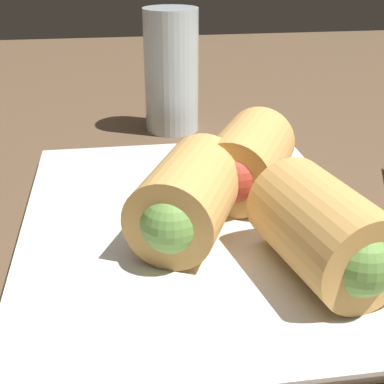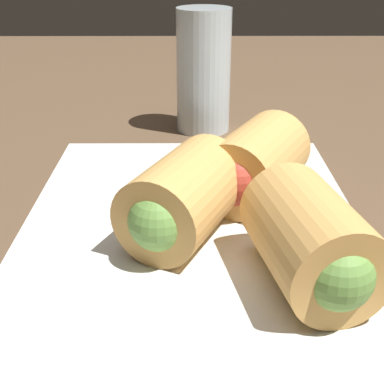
{
  "view_description": "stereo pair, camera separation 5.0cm",
  "coord_description": "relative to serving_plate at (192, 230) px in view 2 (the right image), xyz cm",
  "views": [
    {
      "loc": [
        -32.49,
        6.55,
        22.88
      ],
      "look_at": [
        1.96,
        1.41,
        5.92
      ],
      "focal_mm": 50.0,
      "sensor_mm": 36.0,
      "label": 1
    },
    {
      "loc": [
        -32.88,
        1.56,
        22.88
      ],
      "look_at": [
        1.96,
        1.41,
        5.92
      ],
      "focal_mm": 50.0,
      "sensor_mm": 36.0,
      "label": 2
    }
  ],
  "objects": [
    {
      "name": "serving_plate",
      "position": [
        0.0,
        0.0,
        0.0
      ],
      "size": [
        32.73,
        24.95,
        1.5
      ],
      "color": "silver",
      "rests_on": "table_surface"
    },
    {
      "name": "roll_back_left",
      "position": [
        -8.23,
        -7.09,
        3.77
      ],
      "size": [
        10.72,
        7.74,
        6.06
      ],
      "color": "#DBA356",
      "rests_on": "serving_plate"
    },
    {
      "name": "roll_front_left",
      "position": [
        -2.52,
        0.8,
        3.77
      ],
      "size": [
        10.92,
        9.39,
        6.06
      ],
      "color": "#DBA356",
      "rests_on": "serving_plate"
    },
    {
      "name": "table_surface",
      "position": [
        -1.96,
        -1.41,
        -1.76
      ],
      "size": [
        180.0,
        140.0,
        2.0
      ],
      "color": "brown",
      "rests_on": "ground"
    },
    {
      "name": "roll_front_right",
      "position": [
        3.58,
        -4.8,
        3.77
      ],
      "size": [
        11.0,
        9.72,
        6.06
      ],
      "color": "#DBA356",
      "rests_on": "serving_plate"
    },
    {
      "name": "drinking_glass",
      "position": [
        25.15,
        -1.87,
        6.07
      ],
      "size": [
        6.1,
        6.1,
        13.65
      ],
      "color": "silver",
      "rests_on": "table_surface"
    }
  ]
}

